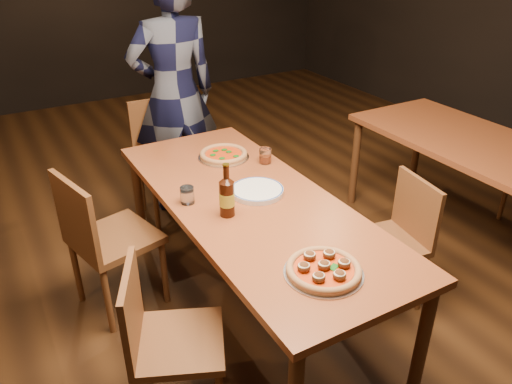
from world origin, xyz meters
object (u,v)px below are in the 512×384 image
water_glass (187,195)px  table_right (495,159)px  chair_main_e (386,242)px  chair_end (169,160)px  chair_main_nw (179,341)px  pizza_meatball (324,269)px  amber_glass (265,156)px  beer_bottle (227,198)px  diner (174,94)px  table_main (251,212)px  pizza_margherita (224,155)px  plate_stack (257,191)px  chair_main_sw (115,237)px

water_glass → table_right: bearing=-9.6°
chair_main_e → water_glass: bearing=-103.7°
chair_end → chair_main_nw: bearing=-108.0°
pizza_meatball → amber_glass: size_ratio=3.62×
table_right → beer_bottle: size_ratio=7.38×
amber_glass → beer_bottle: bearing=-137.6°
chair_main_e → diner: diner is taller
table_main → pizza_margherita: 0.57m
pizza_margherita → beer_bottle: beer_bottle is taller
chair_main_nw → amber_glass: 1.26m
chair_end → plate_stack: size_ratio=3.27×
table_main → chair_main_e: 0.83m
table_main → chair_main_e: (0.73, -0.29, -0.27)m
chair_main_nw → chair_end: bearing=4.0°
amber_glass → table_right: bearing=-21.9°
table_main → chair_end: chair_end is taller
chair_main_sw → water_glass: (0.33, -0.33, 0.33)m
chair_main_sw → pizza_meatball: (0.58, -1.16, 0.31)m
chair_end → beer_bottle: bearing=-96.2°
chair_main_nw → chair_end: size_ratio=0.90×
table_right → amber_glass: bearing=158.1°
chair_main_nw → plate_stack: bearing=-30.7°
pizza_margherita → water_glass: bearing=-134.9°
table_main → pizza_meatball: bearing=-94.0°
beer_bottle → diner: bearing=77.8°
water_glass → pizza_meatball: bearing=-73.1°
chair_main_nw → beer_bottle: beer_bottle is taller
chair_main_sw → plate_stack: 0.86m
table_right → diner: 2.26m
chair_end → pizza_meatball: size_ratio=2.80×
chair_main_nw → pizza_meatball: 0.71m
table_main → water_glass: water_glass is taller
chair_main_nw → chair_main_e: (1.33, 0.14, -0.01)m
chair_main_e → beer_bottle: 1.03m
plate_stack → diner: diner is taller
pizza_meatball → plate_stack: 0.75m
plate_stack → amber_glass: size_ratio=3.09×
chair_main_e → plate_stack: 0.82m
amber_glass → plate_stack: bearing=-127.0°
table_main → diner: (0.15, 1.43, 0.24)m
pizza_meatball → water_glass: (-0.25, 0.83, 0.02)m
plate_stack → amber_glass: (0.24, 0.31, 0.03)m
chair_main_nw → pizza_margherita: size_ratio=2.65×
amber_glass → diner: diner is taller
table_main → water_glass: bearing=155.4°
chair_main_sw → amber_glass: 0.99m
table_right → chair_main_e: size_ratio=2.45×
beer_bottle → amber_glass: (0.48, 0.44, -0.05)m
pizza_meatball → chair_main_e: bearing=27.6°
plate_stack → chair_main_e: bearing=-27.0°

